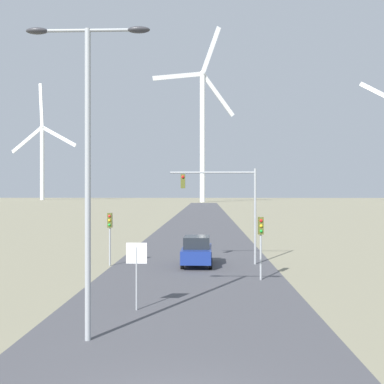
% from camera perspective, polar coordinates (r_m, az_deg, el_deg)
% --- Properties ---
extents(road_surface, '(10.00, 240.00, 0.01)m').
position_cam_1_polar(road_surface, '(56.97, 0.97, -4.53)').
color(road_surface, '#47474C').
rests_on(road_surface, ground).
extents(streetlamp, '(3.86, 0.32, 9.68)m').
position_cam_1_polar(streetlamp, '(14.30, -13.10, 6.27)').
color(streetlamp, '#93999E').
rests_on(streetlamp, ground).
extents(stop_sign_near, '(0.81, 0.07, 2.61)m').
position_cam_1_polar(stop_sign_near, '(17.72, -7.06, -8.93)').
color(stop_sign_near, '#93999E').
rests_on(stop_sign_near, ground).
extents(traffic_light_post_near_left, '(0.28, 0.34, 3.26)m').
position_cam_1_polar(traffic_light_post_near_left, '(28.25, -10.40, -4.40)').
color(traffic_light_post_near_left, '#93999E').
rests_on(traffic_light_post_near_left, ground).
extents(traffic_light_post_near_right, '(0.28, 0.33, 3.27)m').
position_cam_1_polar(traffic_light_post_near_right, '(23.64, 8.73, -5.26)').
color(traffic_light_post_near_right, '#93999E').
rests_on(traffic_light_post_near_right, ground).
extents(traffic_light_mast_overhead, '(5.44, 0.35, 6.05)m').
position_cam_1_polar(traffic_light_mast_overhead, '(28.42, 4.19, -0.36)').
color(traffic_light_mast_overhead, '#93999E').
rests_on(traffic_light_mast_overhead, ground).
extents(car_approaching, '(1.88, 4.13, 1.83)m').
position_cam_1_polar(car_approaching, '(28.00, 0.62, -7.49)').
color(car_approaching, navy).
rests_on(car_approaching, ground).
extents(wind_turbine_far_left, '(38.92, 12.95, 61.27)m').
position_cam_1_polar(wind_turbine_far_left, '(248.74, -18.48, 4.75)').
color(wind_turbine_far_left, silver).
rests_on(wind_turbine_far_left, ground).
extents(wind_turbine_left, '(33.93, 13.91, 74.57)m').
position_cam_1_polar(wind_turbine_left, '(190.03, 1.35, 8.66)').
color(wind_turbine_left, silver).
rests_on(wind_turbine_left, ground).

